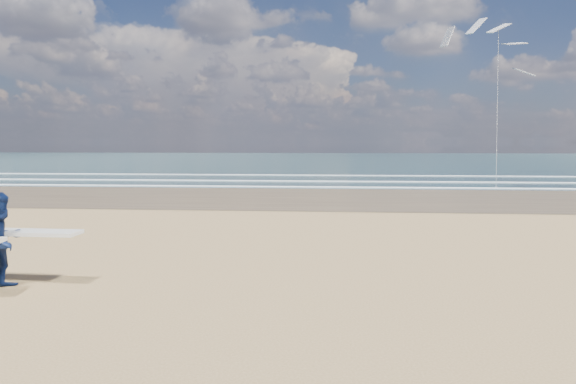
{
  "coord_description": "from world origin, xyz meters",
  "views": [
    {
      "loc": [
        5.69,
        -8.16,
        2.75
      ],
      "look_at": [
        4.46,
        6.0,
        1.37
      ],
      "focal_mm": 32.0,
      "sensor_mm": 36.0,
      "label": 1
    }
  ],
  "objects": [
    {
      "name": "foam_breakers",
      "position": [
        20.0,
        28.1,
        0.05
      ],
      "size": [
        220.0,
        11.7,
        0.05
      ],
      "color": "white",
      "rests_on": "ground"
    },
    {
      "name": "ocean",
      "position": [
        20.0,
        72.0,
        0.01
      ],
      "size": [
        220.0,
        100.0,
        0.02
      ],
      "primitive_type": "cube",
      "color": "#1B363B",
      "rests_on": "ground"
    },
    {
      "name": "surfer_far",
      "position": [
        -0.44,
        0.83,
        0.92
      ],
      "size": [
        2.21,
        1.16,
        1.83
      ],
      "color": "#0B1941",
      "rests_on": "ground"
    },
    {
      "name": "kite_1",
      "position": [
        16.13,
        25.98,
        6.62
      ],
      "size": [
        6.55,
        4.82,
        11.47
      ],
      "color": "slate",
      "rests_on": "ground"
    }
  ]
}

